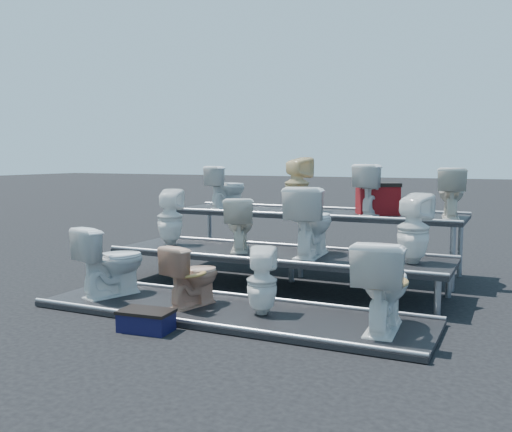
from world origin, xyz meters
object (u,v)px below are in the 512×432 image
at_px(toilet_9, 297,184).
at_px(toilet_10, 377,189).
at_px(toilet_2, 262,281).
at_px(toilet_4, 170,217).
at_px(toilet_5, 239,224).
at_px(red_crate, 377,200).
at_px(step_stool, 146,322).
at_px(toilet_1, 192,275).
at_px(toilet_11, 451,193).
at_px(toilet_8, 227,187).
at_px(toilet_6, 311,221).
at_px(toilet_0, 111,261).
at_px(toilet_3, 383,285).
at_px(toilet_7, 413,229).

relative_size(toilet_9, toilet_10, 1.14).
xyz_separation_m(toilet_2, toilet_10, (0.54, 2.60, 0.80)).
height_order(toilet_4, toilet_5, toilet_4).
xyz_separation_m(red_crate, step_stool, (-1.38, -3.46, -0.97)).
bearing_deg(toilet_10, toilet_1, 81.29).
distance_m(toilet_5, toilet_11, 2.77).
bearing_deg(toilet_8, step_stool, 127.61).
bearing_deg(toilet_1, toilet_2, -164.73).
distance_m(toilet_9, toilet_11, 2.13).
height_order(toilet_6, toilet_11, toilet_11).
distance_m(toilet_9, toilet_10, 1.16).
height_order(toilet_2, toilet_6, toilet_6).
xyz_separation_m(toilet_8, toilet_10, (2.32, 0.00, 0.02)).
xyz_separation_m(toilet_0, toilet_5, (0.99, 1.30, 0.34)).
height_order(toilet_6, toilet_10, toilet_10).
bearing_deg(toilet_3, toilet_10, -78.49).
relative_size(toilet_7, toilet_10, 1.13).
bearing_deg(toilet_5, toilet_10, -161.88).
distance_m(toilet_2, toilet_4, 2.39).
bearing_deg(red_crate, toilet_5, -161.64).
height_order(toilet_1, toilet_9, toilet_9).
bearing_deg(toilet_2, toilet_5, -73.34).
distance_m(toilet_0, toilet_9, 3.00).
bearing_deg(toilet_8, red_crate, -156.21).
bearing_deg(toilet_0, step_stool, 161.98).
xyz_separation_m(toilet_3, red_crate, (-0.68, 2.66, 0.57)).
bearing_deg(toilet_3, toilet_5, -34.51).
xyz_separation_m(toilet_2, toilet_5, (-0.91, 1.30, 0.40)).
bearing_deg(toilet_3, step_stool, 18.20).
height_order(toilet_2, toilet_11, toilet_11).
bearing_deg(toilet_9, toilet_6, 140.32).
relative_size(toilet_1, toilet_9, 0.84).
bearing_deg(toilet_8, toilet_0, 109.52).
xyz_separation_m(toilet_2, step_stool, (-0.84, -0.80, -0.31)).
bearing_deg(toilet_4, toilet_3, 140.60).
distance_m(toilet_6, toilet_9, 1.51).
bearing_deg(toilet_6, toilet_7, 177.23).
xyz_separation_m(toilet_3, step_stool, (-2.06, -0.80, -0.40)).
bearing_deg(toilet_7, toilet_5, 18.38).
height_order(toilet_3, toilet_6, toilet_6).
bearing_deg(toilet_1, toilet_9, -79.06).
bearing_deg(toilet_0, red_crate, -113.45).
distance_m(toilet_8, toilet_10, 2.32).
relative_size(toilet_0, step_stool, 1.65).
bearing_deg(toilet_7, toilet_0, 40.74).
bearing_deg(toilet_8, toilet_7, 179.11).
distance_m(toilet_1, toilet_3, 2.04).
height_order(toilet_5, toilet_8, toilet_8).
relative_size(toilet_8, toilet_9, 0.83).
bearing_deg(toilet_0, toilet_2, -160.91).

